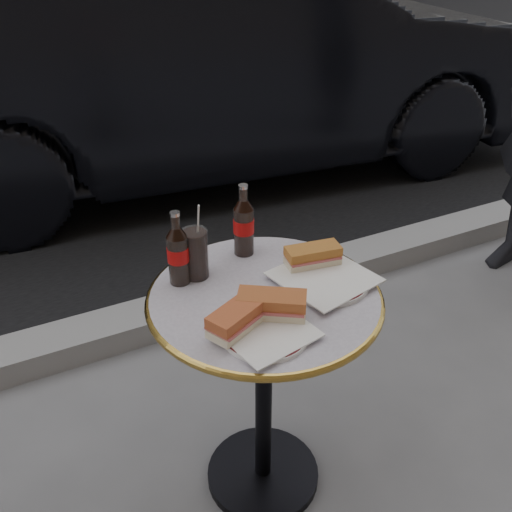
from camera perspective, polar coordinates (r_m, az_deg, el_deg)
name	(u,v)px	position (r m, az deg, el deg)	size (l,w,h in m)	color
ground	(263,476)	(2.00, 0.69, -21.14)	(80.00, 80.00, 0.00)	slate
asphalt_road	(33,95)	(6.31, -21.45, 14.77)	(40.00, 8.00, 0.00)	black
curb	(170,315)	(2.57, -8.61, -5.83)	(40.00, 0.20, 0.12)	gray
bistro_table	(264,395)	(1.73, 0.77, -13.74)	(0.62, 0.62, 0.73)	#BAB2C4
plate_left	(265,333)	(1.35, 0.93, -7.67)	(0.21, 0.21, 0.01)	white
plate_right	(324,279)	(1.54, 6.81, -2.34)	(0.25, 0.25, 0.01)	silver
sandwich_left_a	(239,318)	(1.34, -1.72, -6.20)	(0.16, 0.08, 0.06)	#B7542E
sandwich_left_b	(272,305)	(1.38, 1.59, -4.97)	(0.17, 0.08, 0.06)	#AF582C
sandwich_right	(313,256)	(1.58, 5.70, -0.05)	(0.15, 0.07, 0.05)	#B26C2D
cola_bottle_left	(178,248)	(1.49, -7.85, 0.80)	(0.06, 0.06, 0.21)	black
cola_bottle_right	(244,220)	(1.61, -1.25, 3.64)	(0.06, 0.06, 0.22)	black
cola_glass	(195,254)	(1.53, -6.07, 0.24)	(0.07, 0.07, 0.14)	black
parked_car	(214,59)	(3.95, -4.19, 19.03)	(4.55, 1.58, 1.50)	black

